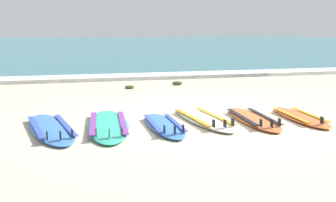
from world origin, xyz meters
TOP-DOWN VIEW (x-y plane):
  - ground_plane at (0.00, 0.00)m, footprint 80.00×80.00m
  - sea at (0.00, 35.87)m, footprint 80.00×60.00m
  - wave_foam_strip at (0.00, 6.44)m, footprint 80.00×1.14m
  - surfboard_0 at (-2.48, -0.25)m, footprint 0.82×2.41m
  - surfboard_1 at (-1.62, -0.26)m, footprint 0.97×2.57m
  - surfboard_2 at (-0.80, -0.51)m, footprint 0.63×1.98m
  - surfboard_3 at (-0.05, -0.21)m, footprint 0.59×2.22m
  - surfboard_4 at (0.73, -0.43)m, footprint 0.78×2.14m
  - surfboard_5 at (1.56, -0.51)m, footprint 0.70×1.96m
  - seaweed_clump_near_shoreline at (-0.38, 4.15)m, footprint 0.24×0.19m
  - seaweed_clump_mid_sand at (1.00, 4.55)m, footprint 0.28×0.23m

SIDE VIEW (x-z plane):
  - ground_plane at x=0.00m, z-range 0.00..0.00m
  - surfboard_5 at x=1.56m, z-range -0.05..0.13m
  - surfboard_1 at x=-1.62m, z-range -0.05..0.13m
  - surfboard_0 at x=-2.48m, z-range -0.05..0.13m
  - surfboard_3 at x=-0.05m, z-range -0.05..0.13m
  - surfboard_4 at x=0.73m, z-range -0.05..0.13m
  - surfboard_2 at x=-0.80m, z-range -0.05..0.13m
  - seaweed_clump_near_shoreline at x=-0.38m, z-range 0.00..0.08m
  - seaweed_clump_mid_sand at x=1.00m, z-range 0.00..0.10m
  - sea at x=0.00m, z-range 0.00..0.10m
  - wave_foam_strip at x=0.00m, z-range 0.00..0.11m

